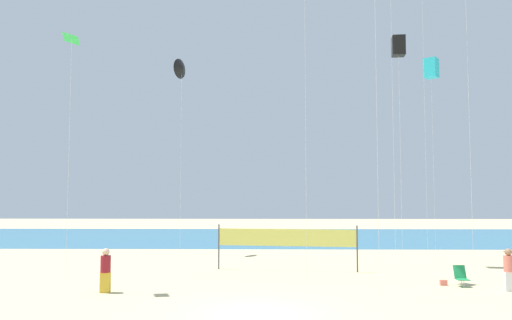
{
  "coord_description": "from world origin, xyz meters",
  "views": [
    {
      "loc": [
        0.27,
        -16.97,
        4.1
      ],
      "look_at": [
        -0.13,
        7.3,
        5.72
      ],
      "focal_mm": 34.38,
      "sensor_mm": 36.0,
      "label": 1
    }
  ],
  "objects_px": {
    "kite_black_box": "(398,46)",
    "kite_cyan_box": "(431,68)",
    "beach_handbag": "(443,283)",
    "kite_green_diamond": "(72,40)",
    "beachgoer_maroon_shirt": "(106,269)",
    "volleyball_net": "(287,239)",
    "kite_black_delta": "(182,69)",
    "beachgoer_coral_shirt": "(509,268)",
    "folding_beach_chair": "(461,275)"
  },
  "relations": [
    {
      "from": "kite_green_diamond",
      "to": "kite_black_box",
      "type": "distance_m",
      "value": 17.92
    },
    {
      "from": "beachgoer_coral_shirt",
      "to": "kite_black_box",
      "type": "distance_m",
      "value": 13.97
    },
    {
      "from": "folding_beach_chair",
      "to": "beachgoer_maroon_shirt",
      "type": "bearing_deg",
      "value": -173.31
    },
    {
      "from": "beachgoer_coral_shirt",
      "to": "kite_cyan_box",
      "type": "height_order",
      "value": "kite_cyan_box"
    },
    {
      "from": "kite_green_diamond",
      "to": "volleyball_net",
      "type": "bearing_deg",
      "value": 30.29
    },
    {
      "from": "folding_beach_chair",
      "to": "kite_black_delta",
      "type": "xyz_separation_m",
      "value": [
        -14.29,
        10.94,
        12.1
      ]
    },
    {
      "from": "folding_beach_chair",
      "to": "beach_handbag",
      "type": "xyz_separation_m",
      "value": [
        -0.72,
        0.16,
        -0.34
      ]
    },
    {
      "from": "beach_handbag",
      "to": "kite_cyan_box",
      "type": "height_order",
      "value": "kite_cyan_box"
    },
    {
      "from": "kite_black_box",
      "to": "kite_cyan_box",
      "type": "relative_size",
      "value": 0.95
    },
    {
      "from": "beachgoer_coral_shirt",
      "to": "kite_cyan_box",
      "type": "bearing_deg",
      "value": -33.16
    },
    {
      "from": "beachgoer_maroon_shirt",
      "to": "beach_handbag",
      "type": "xyz_separation_m",
      "value": [
        14.49,
        1.79,
        -0.84
      ]
    },
    {
      "from": "volleyball_net",
      "to": "kite_green_diamond",
      "type": "xyz_separation_m",
      "value": [
        -9.47,
        -5.53,
        9.07
      ]
    },
    {
      "from": "kite_black_box",
      "to": "kite_green_diamond",
      "type": "bearing_deg",
      "value": -154.89
    },
    {
      "from": "folding_beach_chair",
      "to": "volleyball_net",
      "type": "bearing_deg",
      "value": 151.24
    },
    {
      "from": "folding_beach_chair",
      "to": "kite_black_box",
      "type": "xyz_separation_m",
      "value": [
        -0.81,
        6.22,
        12.16
      ]
    },
    {
      "from": "kite_green_diamond",
      "to": "kite_black_delta",
      "type": "xyz_separation_m",
      "value": [
        2.65,
        12.27,
        1.87
      ]
    },
    {
      "from": "beachgoer_maroon_shirt",
      "to": "volleyball_net",
      "type": "distance_m",
      "value": 9.71
    },
    {
      "from": "volleyball_net",
      "to": "kite_cyan_box",
      "type": "height_order",
      "value": "kite_cyan_box"
    },
    {
      "from": "volleyball_net",
      "to": "beach_handbag",
      "type": "xyz_separation_m",
      "value": [
        6.75,
        -4.04,
        -1.51
      ]
    },
    {
      "from": "kite_black_delta",
      "to": "kite_cyan_box",
      "type": "relative_size",
      "value": 0.95
    },
    {
      "from": "beach_handbag",
      "to": "kite_black_delta",
      "type": "relative_size",
      "value": 0.02
    },
    {
      "from": "beach_handbag",
      "to": "kite_green_diamond",
      "type": "bearing_deg",
      "value": -174.74
    },
    {
      "from": "kite_green_diamond",
      "to": "beachgoer_maroon_shirt",
      "type": "bearing_deg",
      "value": -9.64
    },
    {
      "from": "beachgoer_maroon_shirt",
      "to": "kite_black_box",
      "type": "distance_m",
      "value": 20.12
    },
    {
      "from": "beachgoer_maroon_shirt",
      "to": "kite_black_delta",
      "type": "bearing_deg",
      "value": -61.8
    },
    {
      "from": "kite_green_diamond",
      "to": "kite_black_box",
      "type": "relative_size",
      "value": 0.83
    },
    {
      "from": "folding_beach_chair",
      "to": "kite_green_diamond",
      "type": "height_order",
      "value": "kite_green_diamond"
    },
    {
      "from": "folding_beach_chair",
      "to": "kite_green_diamond",
      "type": "relative_size",
      "value": 0.08
    },
    {
      "from": "beachgoer_coral_shirt",
      "to": "kite_black_box",
      "type": "relative_size",
      "value": 0.13
    },
    {
      "from": "beach_handbag",
      "to": "beachgoer_coral_shirt",
      "type": "bearing_deg",
      "value": -27.9
    },
    {
      "from": "beachgoer_maroon_shirt",
      "to": "kite_green_diamond",
      "type": "relative_size",
      "value": 0.16
    },
    {
      "from": "beachgoer_coral_shirt",
      "to": "beach_handbag",
      "type": "relative_size",
      "value": 5.8
    },
    {
      "from": "beach_handbag",
      "to": "kite_cyan_box",
      "type": "bearing_deg",
      "value": 72.18
    },
    {
      "from": "beachgoer_coral_shirt",
      "to": "volleyball_net",
      "type": "xyz_separation_m",
      "value": [
        -9.05,
        5.25,
        0.69
      ]
    },
    {
      "from": "beachgoer_maroon_shirt",
      "to": "beachgoer_coral_shirt",
      "type": "xyz_separation_m",
      "value": [
        16.79,
        0.57,
        -0.02
      ]
    },
    {
      "from": "folding_beach_chair",
      "to": "kite_black_delta",
      "type": "bearing_deg",
      "value": 143.14
    },
    {
      "from": "kite_black_box",
      "to": "kite_cyan_box",
      "type": "distance_m",
      "value": 8.59
    },
    {
      "from": "beach_handbag",
      "to": "folding_beach_chair",
      "type": "bearing_deg",
      "value": -12.29
    },
    {
      "from": "kite_green_diamond",
      "to": "kite_black_delta",
      "type": "relative_size",
      "value": 0.83
    },
    {
      "from": "folding_beach_chair",
      "to": "volleyball_net",
      "type": "height_order",
      "value": "volleyball_net"
    },
    {
      "from": "kite_black_delta",
      "to": "beach_handbag",
      "type": "bearing_deg",
      "value": -38.45
    },
    {
      "from": "kite_cyan_box",
      "to": "beach_handbag",
      "type": "bearing_deg",
      "value": -107.82
    },
    {
      "from": "beachgoer_coral_shirt",
      "to": "volleyball_net",
      "type": "bearing_deg",
      "value": 34.55
    },
    {
      "from": "beachgoer_coral_shirt",
      "to": "volleyball_net",
      "type": "relative_size",
      "value": 0.24
    },
    {
      "from": "beach_handbag",
      "to": "kite_green_diamond",
      "type": "height_order",
      "value": "kite_green_diamond"
    },
    {
      "from": "beachgoer_maroon_shirt",
      "to": "kite_green_diamond",
      "type": "bearing_deg",
      "value": 22.72
    },
    {
      "from": "volleyball_net",
      "to": "kite_green_diamond",
      "type": "relative_size",
      "value": 0.67
    },
    {
      "from": "volleyball_net",
      "to": "kite_green_diamond",
      "type": "bearing_deg",
      "value": -149.71
    },
    {
      "from": "folding_beach_chair",
      "to": "kite_green_diamond",
      "type": "xyz_separation_m",
      "value": [
        -16.94,
        -1.34,
        10.23
      ]
    },
    {
      "from": "beach_handbag",
      "to": "kite_black_delta",
      "type": "distance_m",
      "value": 21.34
    }
  ]
}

